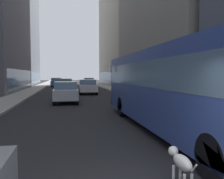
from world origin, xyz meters
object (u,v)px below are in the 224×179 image
Objects in this scene: car_red_coupe at (89,82)px; car_silver_sedan at (66,92)px; car_yellow_taxi at (66,84)px; transit_bus at (174,85)px; car_blue_hatchback at (56,82)px; dalmatian_dog at (181,162)px; car_white_van at (87,87)px.

car_silver_sedan is at bearing -99.94° from car_red_coupe.
car_yellow_taxi is at bearing 90.00° from car_silver_sedan.
transit_bus is 2.90× the size of car_blue_hatchback.
car_red_coupe and car_silver_sedan have the same top height.
car_blue_hatchback is 24.93m from car_silver_sedan.
car_blue_hatchback is at bearing 95.35° from dalmatian_dog.
transit_bus is 2.59× the size of car_red_coupe.
car_red_coupe and car_blue_hatchback have the same top height.
transit_bus is 11.98× the size of dalmatian_dog.
car_yellow_taxi is at bearing -80.59° from car_blue_hatchback.
dalmatian_dog is (3.70, -39.44, -0.31)m from car_blue_hatchback.
car_silver_sedan is (-2.40, -7.91, -0.00)m from car_white_van.
transit_bus is 35.65m from car_blue_hatchback.
car_red_coupe is at bearing 62.24° from car_yellow_taxi.
car_blue_hatchback is (-5.60, 35.19, -0.96)m from transit_bus.
dalmatian_dog is (-0.30, -22.47, -0.31)m from car_white_van.
car_red_coupe is at bearing 83.88° from car_white_van.
car_yellow_taxi is 7.70m from car_white_van.
car_blue_hatchback is 0.85× the size of car_yellow_taxi.
transit_bus is at bearing -68.80° from car_silver_sedan.
car_white_van is at bearing -96.12° from car_red_coupe.
car_white_van is at bearing 95.02° from transit_bus.
car_silver_sedan is (-4.00, 10.31, -0.95)m from transit_bus.
car_red_coupe reaches higher than dalmatian_dog.
car_yellow_taxi is 15.23m from car_silver_sedan.
car_white_van is (-1.60, -14.92, 0.00)m from car_red_coupe.
dalmatian_dog is (-1.90, -4.25, -1.26)m from transit_bus.
car_yellow_taxi is 1.06× the size of car_white_van.
car_yellow_taxi and car_white_van have the same top height.
car_blue_hatchback and car_silver_sedan have the same top height.
transit_bus reaches higher than car_white_van.
transit_bus is at bearing -81.10° from car_yellow_taxi.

